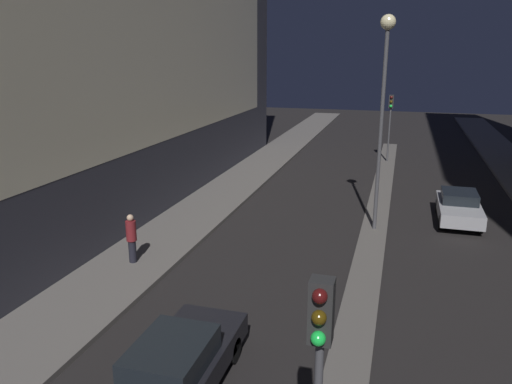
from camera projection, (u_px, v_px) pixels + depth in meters
median_strip at (377, 214)px, 23.81m from camera, size 1.10×39.09×0.11m
traffic_light_near at (319, 364)px, 6.68m from camera, size 0.32×0.42×4.62m
traffic_light_mid at (390, 113)px, 34.27m from camera, size 0.32×0.42×4.62m
street_lamp at (384, 79)px, 20.05m from camera, size 0.60×0.60×8.86m
car_left_lane at (177, 366)px, 11.18m from camera, size 1.81×4.71×1.48m
car_right_lane at (459, 207)px, 22.81m from camera, size 1.80×4.12×1.37m
pedestrian_on_left_sidewalk at (132, 237)px, 17.90m from camera, size 0.37×0.37×1.81m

